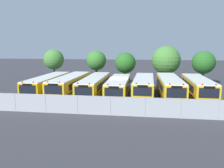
{
  "coord_description": "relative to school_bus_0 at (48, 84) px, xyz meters",
  "views": [
    {
      "loc": [
        3.17,
        -28.8,
        6.54
      ],
      "look_at": [
        -0.87,
        0.0,
        1.6
      ],
      "focal_mm": 36.06,
      "sensor_mm": 36.0,
      "label": 1
    }
  ],
  "objects": [
    {
      "name": "school_bus_0",
      "position": [
        0.0,
        0.0,
        0.0
      ],
      "size": [
        2.57,
        11.37,
        2.6
      ],
      "rotation": [
        0.0,
        0.0,
        3.13
      ],
      "color": "#EAA80C",
      "rests_on": "ground_plane"
    },
    {
      "name": "ground_plane",
      "position": [
        9.66,
        0.01,
        -1.37
      ],
      "size": [
        160.0,
        160.0,
        0.0
      ],
      "primitive_type": "plane",
      "color": "#38383D"
    },
    {
      "name": "chainlink_fence",
      "position": [
        9.84,
        -8.48,
        -0.39
      ],
      "size": [
        25.84,
        0.07,
        1.89
      ],
      "color": "#9EA0A3",
      "rests_on": "ground_plane"
    },
    {
      "name": "school_bus_2",
      "position": [
        6.44,
        0.13,
        -0.0
      ],
      "size": [
        2.49,
        11.71,
        2.6
      ],
      "rotation": [
        0.0,
        0.0,
        3.14
      ],
      "color": "yellow",
      "rests_on": "ground_plane"
    },
    {
      "name": "school_bus_6",
      "position": [
        19.55,
        -0.24,
        0.06
      ],
      "size": [
        2.56,
        10.2,
        2.73
      ],
      "rotation": [
        0.0,
        0.0,
        3.14
      ],
      "color": "yellow",
      "rests_on": "ground_plane"
    },
    {
      "name": "school_bus_3",
      "position": [
        9.7,
        -0.24,
        -0.05
      ],
      "size": [
        2.56,
        10.39,
        2.5
      ],
      "rotation": [
        0.0,
        0.0,
        3.15
      ],
      "color": "yellow",
      "rests_on": "ground_plane"
    },
    {
      "name": "tree_0",
      "position": [
        -3.94,
        12.05,
        2.58
      ],
      "size": [
        3.81,
        3.81,
        5.91
      ],
      "color": "#4C3823",
      "rests_on": "ground_plane"
    },
    {
      "name": "school_bus_1",
      "position": [
        3.13,
        0.01,
        0.04
      ],
      "size": [
        2.85,
        11.4,
        2.67
      ],
      "rotation": [
        0.0,
        0.0,
        3.11
      ],
      "color": "yellow",
      "rests_on": "ground_plane"
    },
    {
      "name": "tree_1",
      "position": [
        4.39,
        11.13,
        2.62
      ],
      "size": [
        3.57,
        3.57,
        5.74
      ],
      "color": "#4C3823",
      "rests_on": "ground_plane"
    },
    {
      "name": "traffic_cone",
      "position": [
        16.59,
        -6.84,
        -1.09
      ],
      "size": [
        0.44,
        0.44,
        0.57
      ],
      "primitive_type": "cone",
      "color": "#EA5914",
      "rests_on": "ground_plane"
    },
    {
      "name": "tree_4",
      "position": [
        22.64,
        10.34,
        2.37
      ],
      "size": [
        3.78,
        3.78,
        5.72
      ],
      "color": "#4C3823",
      "rests_on": "ground_plane"
    },
    {
      "name": "tree_2",
      "position": [
        9.63,
        9.64,
        2.22
      ],
      "size": [
        3.55,
        3.55,
        5.46
      ],
      "color": "#4C3823",
      "rests_on": "ground_plane"
    },
    {
      "name": "school_bus_4",
      "position": [
        12.93,
        0.12,
        0.02
      ],
      "size": [
        2.77,
        10.6,
        2.65
      ],
      "rotation": [
        0.0,
        0.0,
        3.11
      ],
      "color": "yellow",
      "rests_on": "ground_plane"
    },
    {
      "name": "school_bus_5",
      "position": [
        16.15,
        -0.24,
        0.08
      ],
      "size": [
        2.67,
        11.04,
        2.76
      ],
      "rotation": [
        0.0,
        0.0,
        3.16
      ],
      "color": "yellow",
      "rests_on": "ground_plane"
    },
    {
      "name": "tree_3",
      "position": [
        16.89,
        12.22,
        2.66
      ],
      "size": [
        5.07,
        5.07,
        6.58
      ],
      "color": "#4C3823",
      "rests_on": "ground_plane"
    }
  ]
}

